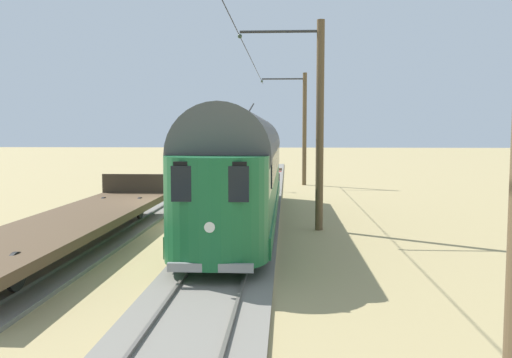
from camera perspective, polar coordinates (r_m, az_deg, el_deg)
ground_plane at (r=21.15m, az=-7.96°, el=-4.84°), size 220.00×220.00×0.00m
track_streetcar_siding at (r=21.12m, az=-1.44°, el=-4.66°), size 2.80×80.00×0.18m
track_adjacent_siding at (r=22.02m, az=-13.89°, el=-4.41°), size 2.80×80.00×0.18m
vintage_streetcar at (r=21.23m, az=-1.38°, el=1.40°), size 2.65×18.44×4.84m
flatcar_adjacent at (r=17.67m, az=-18.27°, el=-4.13°), size 2.80×14.13×1.60m
catenary_pole_foreground at (r=37.24m, az=4.91°, el=5.42°), size 3.09×0.28×7.51m
catenary_pole_mid_near at (r=19.95m, az=6.39°, el=5.94°), size 3.09×0.28×7.51m
overhead_wire_run at (r=21.05m, az=-1.32°, el=14.22°), size 2.89×38.62×0.18m
switch_stand at (r=32.95m, az=2.37°, el=-0.11°), size 0.50×0.30×1.24m
track_end_bumper at (r=37.02m, az=-6.83°, el=-0.07°), size 1.80×0.60×0.80m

